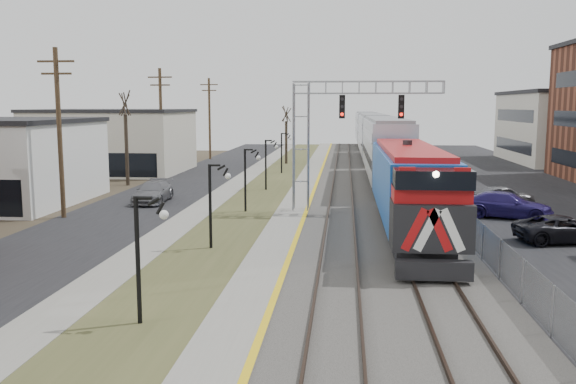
# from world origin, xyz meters

# --- Properties ---
(street_west) EXTENTS (7.00, 120.00, 0.04)m
(street_west) POSITION_xyz_m (-11.50, 35.00, 0.02)
(street_west) COLOR black
(street_west) RESTS_ON ground
(sidewalk) EXTENTS (2.00, 120.00, 0.08)m
(sidewalk) POSITION_xyz_m (-7.00, 35.00, 0.04)
(sidewalk) COLOR gray
(sidewalk) RESTS_ON ground
(grass_median) EXTENTS (4.00, 120.00, 0.06)m
(grass_median) POSITION_xyz_m (-4.00, 35.00, 0.03)
(grass_median) COLOR #454826
(grass_median) RESTS_ON ground
(platform) EXTENTS (2.00, 120.00, 0.24)m
(platform) POSITION_xyz_m (-1.00, 35.00, 0.12)
(platform) COLOR gray
(platform) RESTS_ON ground
(ballast_bed) EXTENTS (8.00, 120.00, 0.20)m
(ballast_bed) POSITION_xyz_m (4.00, 35.00, 0.10)
(ballast_bed) COLOR #595651
(ballast_bed) RESTS_ON ground
(parking_lot) EXTENTS (16.00, 120.00, 0.04)m
(parking_lot) POSITION_xyz_m (16.00, 35.00, 0.02)
(parking_lot) COLOR black
(parking_lot) RESTS_ON ground
(platform_edge) EXTENTS (0.24, 120.00, 0.01)m
(platform_edge) POSITION_xyz_m (-0.12, 35.00, 0.24)
(platform_edge) COLOR gold
(platform_edge) RESTS_ON platform
(track_near) EXTENTS (1.58, 120.00, 0.15)m
(track_near) POSITION_xyz_m (2.00, 35.00, 0.28)
(track_near) COLOR #2D2119
(track_near) RESTS_ON ballast_bed
(track_far) EXTENTS (1.58, 120.00, 0.15)m
(track_far) POSITION_xyz_m (5.50, 35.00, 0.28)
(track_far) COLOR #2D2119
(track_far) RESTS_ON ballast_bed
(train) EXTENTS (3.00, 85.85, 5.33)m
(train) POSITION_xyz_m (5.50, 57.07, 2.92)
(train) COLOR #1652B4
(train) RESTS_ON ground
(signal_gantry) EXTENTS (9.00, 1.07, 8.15)m
(signal_gantry) POSITION_xyz_m (1.22, 27.99, 5.59)
(signal_gantry) COLOR gray
(signal_gantry) RESTS_ON ground
(lampposts) EXTENTS (0.14, 62.14, 4.00)m
(lampposts) POSITION_xyz_m (-4.00, 18.29, 2.00)
(lampposts) COLOR black
(lampposts) RESTS_ON ground
(utility_poles) EXTENTS (0.28, 80.28, 10.00)m
(utility_poles) POSITION_xyz_m (-14.50, 25.00, 5.00)
(utility_poles) COLOR #4C3823
(utility_poles) RESTS_ON ground
(fence) EXTENTS (0.04, 120.00, 1.60)m
(fence) POSITION_xyz_m (8.20, 35.00, 0.80)
(fence) COLOR gray
(fence) RESTS_ON ground
(bare_trees) EXTENTS (12.30, 42.30, 5.95)m
(bare_trees) POSITION_xyz_m (-12.66, 38.91, 2.70)
(bare_trees) COLOR #382D23
(bare_trees) RESTS_ON ground
(car_lot_c) EXTENTS (5.05, 2.93, 1.32)m
(car_lot_c) POSITION_xyz_m (12.94, 20.85, 0.66)
(car_lot_c) COLOR black
(car_lot_c) RESTS_ON ground
(car_lot_d) EXTENTS (5.62, 3.59, 1.52)m
(car_lot_d) POSITION_xyz_m (11.84, 27.39, 0.76)
(car_lot_d) COLOR navy
(car_lot_d) RESTS_ON ground
(car_lot_e) EXTENTS (4.41, 2.77, 1.40)m
(car_lot_e) POSITION_xyz_m (12.69, 31.65, 0.70)
(car_lot_e) COLOR slate
(car_lot_e) RESTS_ON ground
(car_street_b) EXTENTS (2.22, 5.04, 1.44)m
(car_street_b) POSITION_xyz_m (-10.96, 31.13, 0.72)
(car_street_b) COLOR slate
(car_street_b) RESTS_ON ground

